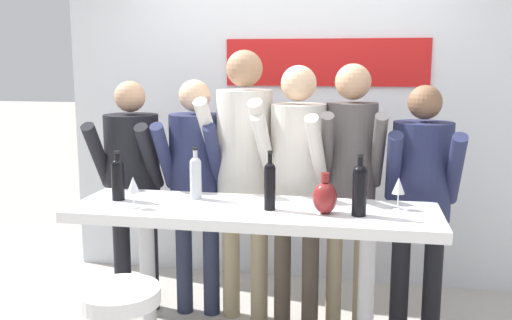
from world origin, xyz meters
The scene contains 15 objects.
back_wall centered at (0.00, 1.50, 1.29)m, with size 3.64×0.12×2.57m.
tasting_table centered at (0.00, 0.00, 0.80)m, with size 2.04×0.61×0.96m.
person_far_left centered at (-0.98, 0.64, 1.00)m, with size 0.46×0.54×1.63m.
person_left centered at (-0.52, 0.64, 1.01)m, with size 0.43×0.53×1.64m.
person_center_left centered at (-0.18, 0.62, 1.14)m, with size 0.48×0.60×1.83m.
person_center centered at (0.18, 0.56, 1.08)m, with size 0.47×0.58×1.74m.
person_center_right centered at (0.52, 0.63, 1.10)m, with size 0.41×0.54×1.75m.
person_right centered at (0.95, 0.60, 1.00)m, with size 0.45×0.53×1.62m.
wine_bottle_0 centered at (0.10, -0.04, 1.11)m, with size 0.06×0.06×0.33m.
wine_bottle_1 centered at (-0.37, 0.13, 1.10)m, with size 0.07×0.07×0.31m.
wine_bottle_2 centered at (0.58, -0.07, 1.11)m, with size 0.08×0.08×0.33m.
wine_bottle_3 centered at (-0.80, 0.02, 1.10)m, with size 0.07×0.07×0.29m.
wine_glass_0 centered at (-0.64, -0.14, 1.09)m, with size 0.07×0.07×0.18m.
wine_glass_1 centered at (0.79, 0.11, 1.09)m, with size 0.07×0.07×0.18m.
decorative_vase centered at (0.40, -0.06, 1.05)m, with size 0.13×0.13×0.22m.
Camera 1 is at (0.59, -3.01, 1.76)m, focal length 40.00 mm.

